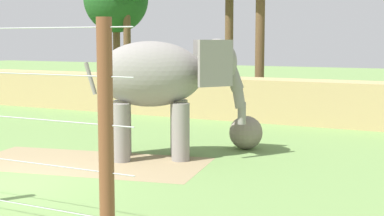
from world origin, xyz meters
name	(u,v)px	position (x,y,z in m)	size (l,w,h in m)	color
ground_plane	(10,183)	(0.00, 0.00, 0.00)	(120.00, 120.00, 0.00)	#6B8E4C
dirt_patch	(87,163)	(0.19, 2.65, 0.00)	(6.44, 3.12, 0.01)	#937F5B
embankment_wall	(229,98)	(0.00, 12.69, 0.86)	(36.00, 1.80, 1.73)	tan
elephant	(163,79)	(1.69, 4.21, 2.23)	(4.09, 3.26, 3.36)	gray
enrichment_ball	(246,133)	(3.28, 6.49, 0.51)	(1.02, 1.02, 1.02)	gray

